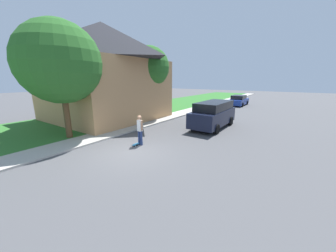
{
  "coord_description": "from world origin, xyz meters",
  "views": [
    {
      "loc": [
        6.73,
        -6.26,
        3.65
      ],
      "look_at": [
        0.46,
        2.76,
        0.9
      ],
      "focal_mm": 20.0,
      "sensor_mm": 36.0,
      "label": 1
    }
  ],
  "objects_px": {
    "car_down_street": "(239,101)",
    "skateboarder": "(140,129)",
    "suv_parked": "(213,114)",
    "lawn_tree_near": "(60,63)",
    "skateboard": "(137,144)",
    "lawn_tree_far": "(149,67)"
  },
  "relations": [
    {
      "from": "lawn_tree_near",
      "to": "lawn_tree_far",
      "type": "relative_size",
      "value": 1.05
    },
    {
      "from": "lawn_tree_near",
      "to": "lawn_tree_far",
      "type": "xyz_separation_m",
      "value": [
        0.04,
        7.83,
        0.14
      ]
    },
    {
      "from": "suv_parked",
      "to": "skateboard",
      "type": "bearing_deg",
      "value": -107.15
    },
    {
      "from": "car_down_street",
      "to": "skateboard",
      "type": "distance_m",
      "value": 20.61
    },
    {
      "from": "lawn_tree_near",
      "to": "skateboard",
      "type": "xyz_separation_m",
      "value": [
        4.42,
        1.53,
        -4.48
      ]
    },
    {
      "from": "suv_parked",
      "to": "skateboarder",
      "type": "bearing_deg",
      "value": -106.61
    },
    {
      "from": "suv_parked",
      "to": "skateboarder",
      "type": "xyz_separation_m",
      "value": [
        -1.85,
        -6.21,
        -0.1
      ]
    },
    {
      "from": "suv_parked",
      "to": "skateboarder",
      "type": "distance_m",
      "value": 6.48
    },
    {
      "from": "car_down_street",
      "to": "skateboard",
      "type": "relative_size",
      "value": 5.89
    },
    {
      "from": "lawn_tree_near",
      "to": "suv_parked",
      "type": "relative_size",
      "value": 1.35
    },
    {
      "from": "car_down_street",
      "to": "skateboarder",
      "type": "distance_m",
      "value": 20.47
    },
    {
      "from": "lawn_tree_near",
      "to": "skateboarder",
      "type": "height_order",
      "value": "lawn_tree_near"
    },
    {
      "from": "lawn_tree_near",
      "to": "skateboarder",
      "type": "bearing_deg",
      "value": 20.15
    },
    {
      "from": "lawn_tree_near",
      "to": "lawn_tree_far",
      "type": "height_order",
      "value": "lawn_tree_near"
    },
    {
      "from": "lawn_tree_near",
      "to": "skateboarder",
      "type": "distance_m",
      "value": 6.02
    },
    {
      "from": "suv_parked",
      "to": "skateboard",
      "type": "relative_size",
      "value": 6.51
    },
    {
      "from": "car_down_street",
      "to": "skateboard",
      "type": "xyz_separation_m",
      "value": [
        -0.14,
        -20.6,
        -0.6
      ]
    },
    {
      "from": "skateboarder",
      "to": "skateboard",
      "type": "xyz_separation_m",
      "value": [
        -0.11,
        -0.14,
        -0.87
      ]
    },
    {
      "from": "car_down_street",
      "to": "skateboarder",
      "type": "height_order",
      "value": "skateboarder"
    },
    {
      "from": "lawn_tree_far",
      "to": "suv_parked",
      "type": "height_order",
      "value": "lawn_tree_far"
    },
    {
      "from": "lawn_tree_far",
      "to": "lawn_tree_near",
      "type": "bearing_deg",
      "value": -90.3
    },
    {
      "from": "lawn_tree_near",
      "to": "suv_parked",
      "type": "xyz_separation_m",
      "value": [
        6.38,
        7.87,
        -3.51
      ]
    }
  ]
}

